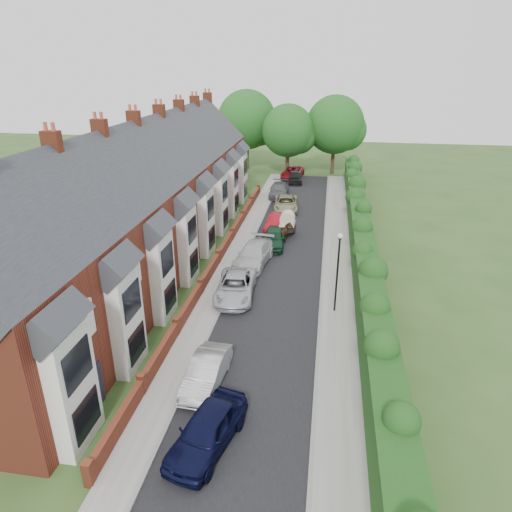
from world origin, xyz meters
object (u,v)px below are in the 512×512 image
at_px(horse_cart, 287,222).
at_px(lamppost, 338,263).
at_px(car_navy, 207,430).
at_px(car_grey, 279,190).
at_px(car_silver_b, 235,287).
at_px(car_silver_a, 206,372).
at_px(car_white, 254,254).
at_px(car_beige, 286,203).
at_px(car_black, 295,177).
at_px(car_green, 274,238).
at_px(car_red, 277,222).
at_px(horse, 285,234).

bearing_deg(horse_cart, lamppost, -72.22).
height_order(car_navy, car_grey, car_navy).
distance_m(car_silver_b, car_grey, 24.40).
xyz_separation_m(car_navy, car_silver_a, (-1.01, 3.68, -0.09)).
bearing_deg(car_white, car_beige, 92.85).
bearing_deg(car_black, car_green, -95.61).
bearing_deg(car_white, car_red, 90.93).
bearing_deg(car_grey, horse_cart, -82.72).
xyz_separation_m(car_red, car_beige, (0.20, 6.10, 0.00)).
height_order(car_grey, car_black, car_grey).
height_order(lamppost, horse, lamppost).
distance_m(car_white, car_green, 3.96).
xyz_separation_m(car_white, car_black, (1.07, 25.73, -0.07)).
xyz_separation_m(car_beige, horse, (0.83, -9.40, 0.12)).
height_order(car_white, car_grey, car_white).
bearing_deg(car_grey, car_silver_b, -92.71).
bearing_deg(lamppost, car_silver_a, -127.46).
relative_size(car_black, horse_cart, 1.40).
distance_m(car_navy, car_silver_b, 12.60).
relative_size(car_grey, car_black, 1.22).
xyz_separation_m(car_beige, car_grey, (-1.30, 5.10, 0.02)).
distance_m(car_navy, car_black, 43.60).
distance_m(car_navy, car_beige, 31.82).
relative_size(car_white, car_beige, 1.05).
bearing_deg(car_white, car_black, 94.80).
distance_m(car_navy, car_green, 21.68).
distance_m(car_red, horse, 3.46).
bearing_deg(car_black, horse, -93.39).
xyz_separation_m(car_red, car_grey, (-1.10, 11.20, 0.03)).
distance_m(car_green, car_red, 4.05).
xyz_separation_m(lamppost, car_green, (-5.00, 10.16, -2.54)).
bearing_deg(car_navy, horse, 101.97).
distance_m(lamppost, car_silver_b, 6.97).
relative_size(car_red, horse_cart, 1.45).
distance_m(car_silver_b, car_beige, 19.35).
relative_size(car_green, horse_cart, 1.48).
bearing_deg(horse_cart, car_silver_a, -95.00).
distance_m(car_beige, horse, 9.44).
bearing_deg(car_navy, car_white, 107.50).
xyz_separation_m(car_green, horse, (0.82, 0.74, 0.08)).
bearing_deg(horse, horse_cart, -78.79).
relative_size(car_silver_b, horse, 2.62).
relative_size(car_white, car_red, 1.25).
relative_size(car_beige, horse, 2.62).
bearing_deg(car_beige, car_silver_b, -98.77).
height_order(car_green, car_red, car_green).
relative_size(lamppost, car_beige, 0.99).
bearing_deg(car_green, car_silver_a, -94.28).
bearing_deg(car_black, horse_cart, -93.14).
xyz_separation_m(lamppost, car_silver_b, (-6.40, 1.00, -2.58)).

